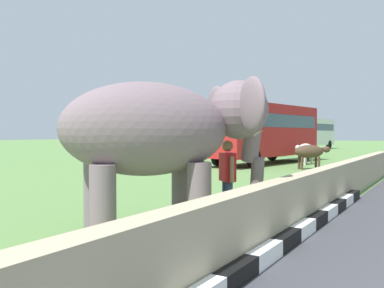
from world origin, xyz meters
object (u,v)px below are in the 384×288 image
at_px(bus_red, 264,129).
at_px(bus_white, 311,131).
at_px(person_handler, 227,176).
at_px(cow_near, 310,152).
at_px(elephant, 166,131).
at_px(bus_teal, 274,130).
at_px(cow_mid, 305,150).

bearing_deg(bus_red, bus_white, 9.34).
bearing_deg(person_handler, cow_near, 8.66).
bearing_deg(elephant, cow_near, 5.59).
relative_size(person_handler, cow_near, 0.96).
distance_m(bus_red, bus_teal, 11.79).
relative_size(elephant, person_handler, 2.37).
bearing_deg(bus_teal, bus_white, 1.94).
bearing_deg(bus_white, bus_red, -170.66).
distance_m(bus_teal, cow_near, 15.45).
height_order(person_handler, cow_mid, person_handler).
distance_m(person_handler, bus_white, 41.10).
xyz_separation_m(bus_teal, cow_near, (-13.73, -6.99, -1.21)).
relative_size(bus_red, bus_teal, 1.00).
distance_m(elephant, cow_mid, 17.85).
xyz_separation_m(bus_red, cow_near, (-2.49, -3.44, -1.21)).
height_order(bus_red, bus_teal, same).
distance_m(bus_white, cow_mid, 24.55).
distance_m(person_handler, bus_red, 16.67).
bearing_deg(elephant, person_handler, -23.45).
xyz_separation_m(person_handler, bus_teal, (26.95, 9.00, 1.16)).
bearing_deg(cow_near, elephant, -174.41).
distance_m(bus_teal, cow_mid, 12.22).
relative_size(elephant, cow_mid, 2.04).
bearing_deg(bus_white, person_handler, -166.71).
relative_size(elephant, bus_teal, 0.40).
bearing_deg(person_handler, bus_teal, 18.47).
xyz_separation_m(elephant, cow_near, (14.58, 1.43, -0.97)).
bearing_deg(bus_red, elephant, -164.09).
bearing_deg(person_handler, cow_mid, 10.94).
relative_size(bus_white, cow_mid, 4.55).
xyz_separation_m(elephant, person_handler, (1.35, -0.59, -0.91)).
bearing_deg(cow_mid, person_handler, -169.06).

